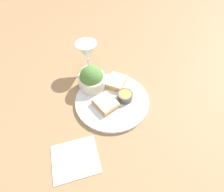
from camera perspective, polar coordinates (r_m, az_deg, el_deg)
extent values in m
plane|color=#93704C|center=(0.71, 0.00, -1.74)|extent=(4.00, 4.00, 0.00)
cylinder|color=silver|center=(0.71, 0.00, -1.39)|extent=(0.30, 0.30, 0.01)
cylinder|color=silver|center=(0.74, -6.53, 4.82)|extent=(0.11, 0.11, 0.05)
sphere|color=#4C7A38|center=(0.72, -6.70, 6.21)|extent=(0.10, 0.10, 0.10)
cylinder|color=#4C4C4C|center=(0.69, 4.27, -0.08)|extent=(0.06, 0.06, 0.03)
cylinder|color=tan|center=(0.69, 4.32, 0.47)|extent=(0.05, 0.05, 0.01)
cube|color=tan|center=(0.68, -2.08, -2.58)|extent=(0.11, 0.10, 0.02)
cube|color=beige|center=(0.67, -2.11, -1.91)|extent=(0.10, 0.10, 0.01)
cube|color=tan|center=(0.75, 1.44, 4.50)|extent=(0.12, 0.11, 0.02)
cube|color=beige|center=(0.74, 1.46, 5.20)|extent=(0.11, 0.11, 0.01)
cylinder|color=silver|center=(0.85, -7.38, 8.45)|extent=(0.07, 0.07, 0.01)
cylinder|color=silver|center=(0.82, -7.62, 10.23)|extent=(0.01, 0.01, 0.06)
cone|color=silver|center=(0.78, -8.18, 14.23)|extent=(0.09, 0.09, 0.08)
cube|color=white|center=(0.61, -11.95, -19.40)|extent=(0.13, 0.15, 0.01)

